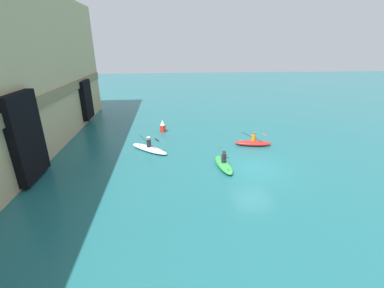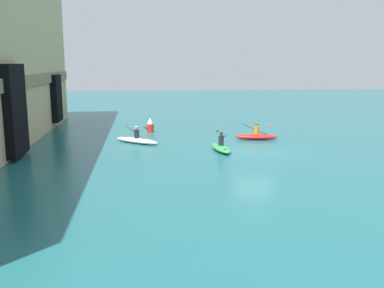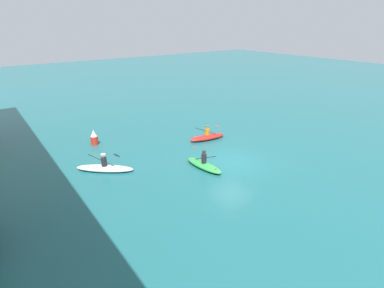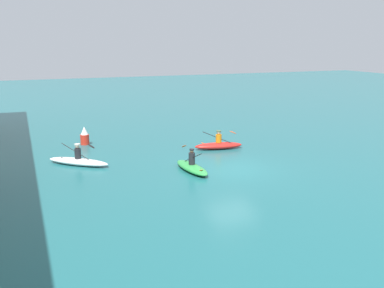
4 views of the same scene
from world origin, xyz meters
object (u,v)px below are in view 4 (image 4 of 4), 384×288
object	(u,v)px
kayak_white	(78,161)
kayak_green	(192,167)
marker_buoy	(85,136)
kayak_red	(219,145)

from	to	relation	value
kayak_white	kayak_green	distance (m)	6.14
marker_buoy	kayak_white	bearing A→B (deg)	167.59
kayak_green	marker_buoy	xyz separation A→B (m)	(7.90, 4.17, 0.31)
kayak_red	marker_buoy	world-z (taller)	marker_buoy
kayak_green	kayak_white	bearing A→B (deg)	-128.14
kayak_white	marker_buoy	distance (m)	4.71
kayak_white	marker_buoy	world-z (taller)	kayak_white
kayak_green	marker_buoy	size ratio (longest dim) A/B	2.59
kayak_red	kayak_green	world-z (taller)	kayak_green
kayak_green	marker_buoy	distance (m)	8.93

